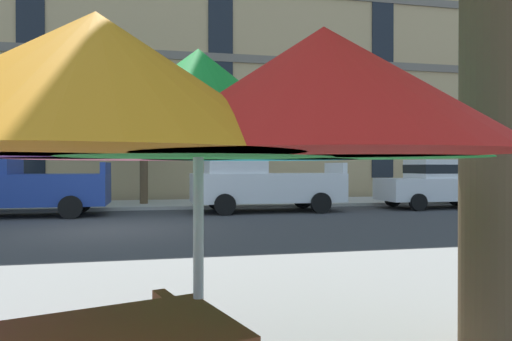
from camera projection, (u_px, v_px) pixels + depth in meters
ground_plane at (109, 230)px, 11.17m from camera, size 120.00×120.00×0.00m
sidewalk_far at (127, 205)px, 17.82m from camera, size 56.00×3.60×0.12m
apartment_building at (136, 21)px, 25.75m from camera, size 47.14×12.08×19.20m
pickup_blue at (13, 183)px, 14.12m from camera, size 5.10×2.12×2.20m
pickup_white at (260, 181)px, 15.73m from camera, size 5.10×2.12×2.20m
sedan_white at (440, 182)px, 17.16m from camera, size 4.40×1.98×1.78m
street_tree_middle at (139, 112)px, 17.37m from camera, size 2.90×2.82×4.90m
patio_umbrella at (198, 109)px, 2.64m from camera, size 3.44×3.20×2.19m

